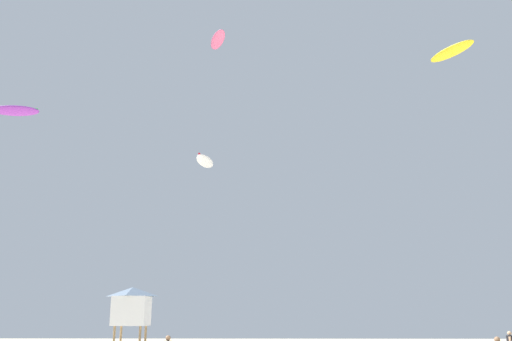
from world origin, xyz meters
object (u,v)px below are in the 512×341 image
(kite_aloft_4, at_px, (205,161))
(lifeguard_tower, at_px, (132,306))
(kite_aloft_0, at_px, (15,111))
(kite_aloft_3, at_px, (452,51))
(kite_aloft_2, at_px, (218,40))

(kite_aloft_4, bearing_deg, lifeguard_tower, -97.22)
(lifeguard_tower, distance_m, kite_aloft_4, 22.24)
(kite_aloft_0, relative_size, kite_aloft_4, 0.78)
(kite_aloft_3, distance_m, kite_aloft_4, 30.28)
(kite_aloft_2, distance_m, kite_aloft_4, 12.43)
(lifeguard_tower, bearing_deg, kite_aloft_3, -27.55)
(kite_aloft_0, height_order, kite_aloft_4, kite_aloft_4)
(lifeguard_tower, height_order, kite_aloft_2, kite_aloft_2)
(lifeguard_tower, distance_m, kite_aloft_0, 16.86)
(kite_aloft_0, distance_m, kite_aloft_3, 29.39)
(lifeguard_tower, relative_size, kite_aloft_2, 1.14)
(kite_aloft_0, xyz_separation_m, kite_aloft_4, (11.91, 14.70, 0.44))
(kite_aloft_3, bearing_deg, kite_aloft_4, 119.98)
(lifeguard_tower, height_order, kite_aloft_0, kite_aloft_0)
(kite_aloft_2, bearing_deg, lifeguard_tower, -118.02)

